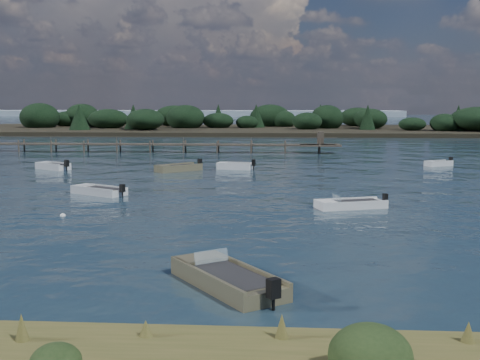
# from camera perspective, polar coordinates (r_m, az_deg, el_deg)

# --- Properties ---
(ground) EXTENTS (400.00, 400.00, 0.00)m
(ground) POSITION_cam_1_polar(r_m,az_deg,el_deg) (87.99, 4.50, 3.24)
(ground) COLOR #152531
(ground) RESTS_ON ground
(shore_lip) EXTENTS (160.00, 0.60, 0.30)m
(shore_lip) POSITION_cam_1_polar(r_m,az_deg,el_deg) (16.89, 7.61, -15.26)
(shore_lip) COLOR black
(shore_lip) RESTS_ON ground
(dinghy_extra_a) EXTENTS (4.36, 4.08, 1.28)m
(dinghy_extra_a) POSITION_cam_1_polar(r_m,az_deg,el_deg) (56.48, -5.86, 1.03)
(dinghy_extra_a) COLOR brown
(dinghy_extra_a) RESTS_ON ground
(dinghy_mid_white_a) EXTENTS (4.64, 2.84, 1.07)m
(dinghy_mid_white_a) POSITION_cam_1_polar(r_m,az_deg,el_deg) (37.48, 10.43, -2.41)
(dinghy_mid_white_a) COLOR silver
(dinghy_mid_white_a) RESTS_ON ground
(dinghy_near_olive) EXTENTS (4.57, 5.31, 1.36)m
(dinghy_near_olive) POSITION_cam_1_polar(r_m,az_deg,el_deg) (21.54, -1.25, -9.61)
(dinghy_near_olive) COLOR brown
(dinghy_near_olive) RESTS_ON ground
(tender_far_grey_b) EXTENTS (3.14, 2.38, 1.10)m
(tender_far_grey_b) POSITION_cam_1_polar(r_m,az_deg,el_deg) (63.83, 18.31, 1.41)
(tender_far_grey_b) COLOR silver
(tender_far_grey_b) RESTS_ON ground
(tender_far_white) EXTENTS (3.78, 1.94, 1.27)m
(tender_far_white) POSITION_cam_1_polar(r_m,az_deg,el_deg) (57.69, -0.51, 1.21)
(tender_far_white) COLOR silver
(tender_far_white) RESTS_ON ground
(tender_far_grey) EXTENTS (3.88, 3.14, 1.30)m
(tender_far_grey) POSITION_cam_1_polar(r_m,az_deg,el_deg) (60.32, -17.30, 1.14)
(tender_far_grey) COLOR silver
(tender_far_grey) RESTS_ON ground
(dinghy_mid_grey) EXTENTS (4.33, 3.34, 1.12)m
(dinghy_mid_grey) POSITION_cam_1_polar(r_m,az_deg,el_deg) (43.37, -13.23, -1.13)
(dinghy_mid_grey) COLOR silver
(dinghy_mid_grey) RESTS_ON ground
(buoy_a) EXTENTS (0.32, 0.32, 0.32)m
(buoy_a) POSITION_cam_1_polar(r_m,az_deg,el_deg) (20.27, -0.24, -11.24)
(buoy_a) COLOR white
(buoy_a) RESTS_ON ground
(buoy_c) EXTENTS (0.32, 0.32, 0.32)m
(buoy_c) POSITION_cam_1_polar(r_m,az_deg,el_deg) (35.78, -16.45, -3.29)
(buoy_c) COLOR white
(buoy_c) RESTS_ON ground
(jetty) EXTENTS (64.50, 3.20, 3.40)m
(jetty) POSITION_cam_1_polar(r_m,az_deg,el_deg) (78.68, -11.45, 3.33)
(jetty) COLOR #463E33
(jetty) RESTS_ON ground
(far_headland) EXTENTS (190.00, 40.00, 5.80)m
(far_headland) POSITION_cam_1_polar(r_m,az_deg,el_deg) (130.47, 15.38, 5.25)
(far_headland) COLOR black
(far_headland) RESTS_ON ground
(distant_haze) EXTENTS (280.00, 20.00, 2.40)m
(distant_haze) POSITION_cam_1_polar(r_m,az_deg,el_deg) (272.70, -15.34, 5.88)
(distant_haze) COLOR #8D9EAF
(distant_haze) RESTS_ON ground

